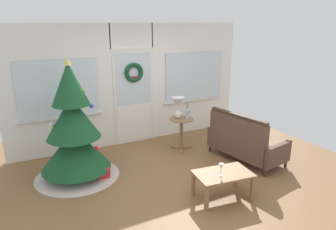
% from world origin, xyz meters
% --- Properties ---
extents(ground_plane, '(6.76, 6.76, 0.00)m').
position_xyz_m(ground_plane, '(0.00, 0.00, 0.00)').
color(ground_plane, brown).
extents(back_wall_with_door, '(5.20, 0.19, 2.55)m').
position_xyz_m(back_wall_with_door, '(0.00, 2.08, 1.28)').
color(back_wall_with_door, white).
rests_on(back_wall_with_door, ground).
extents(christmas_tree, '(1.43, 1.43, 2.04)m').
position_xyz_m(christmas_tree, '(-1.50, 0.97, 0.76)').
color(christmas_tree, '#4C331E').
rests_on(christmas_tree, ground).
extents(settee_sofa, '(0.92, 1.56, 0.96)m').
position_xyz_m(settee_sofa, '(1.45, 0.15, 0.38)').
color(settee_sofa, '#3D281C').
rests_on(settee_sofa, ground).
extents(side_table, '(0.50, 0.48, 0.68)m').
position_xyz_m(side_table, '(0.67, 1.15, 0.48)').
color(side_table, '#8E6642').
rests_on(side_table, ground).
extents(table_lamp, '(0.28, 0.28, 0.44)m').
position_xyz_m(table_lamp, '(0.61, 1.19, 0.96)').
color(table_lamp, silver).
rests_on(table_lamp, side_table).
extents(flower_vase, '(0.11, 0.10, 0.35)m').
position_xyz_m(flower_vase, '(0.77, 1.09, 0.80)').
color(flower_vase, '#99ADBC').
rests_on(flower_vase, side_table).
extents(coffee_table, '(0.90, 0.62, 0.41)m').
position_xyz_m(coffee_table, '(0.30, -0.75, 0.35)').
color(coffee_table, '#8E6642').
rests_on(coffee_table, ground).
extents(wine_glass, '(0.08, 0.08, 0.20)m').
position_xyz_m(wine_glass, '(0.21, -0.80, 0.55)').
color(wine_glass, silver).
rests_on(wine_glass, coffee_table).
extents(gift_box, '(0.20, 0.18, 0.20)m').
position_xyz_m(gift_box, '(-1.13, 0.69, 0.10)').
color(gift_box, red).
rests_on(gift_box, ground).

